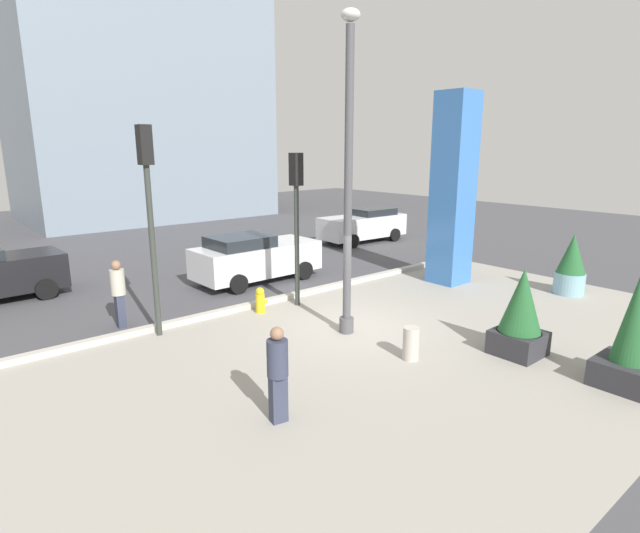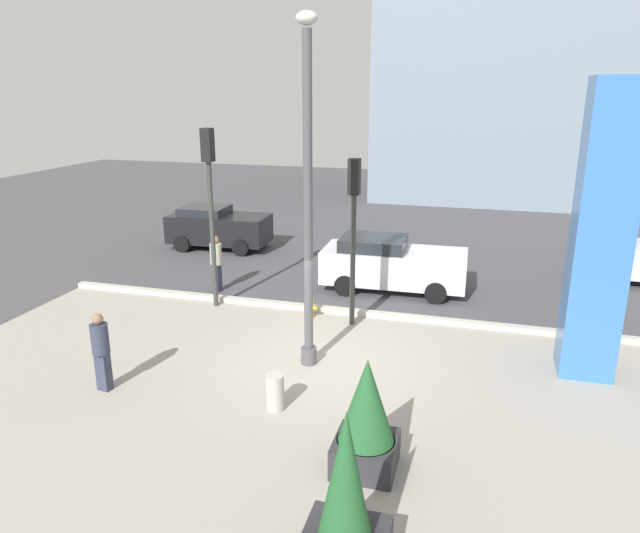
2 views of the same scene
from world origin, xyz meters
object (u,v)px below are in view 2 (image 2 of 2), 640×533
potted_plant_mid_plaza (345,509)px  car_intersection (391,264)px  traffic_light_corner (354,215)px  lamp_post (308,206)px  pedestrian_crossing (101,348)px  pedestrian_by_curb (216,261)px  traffic_light_far_side (210,191)px  potted_plant_by_pillar (366,418)px  concrete_bollard (275,392)px  fire_hydrant (309,305)px  car_curb_west (218,227)px  art_pillar_blue (601,234)px

potted_plant_mid_plaza → car_intersection: 11.45m
traffic_light_corner → lamp_post: bearing=-99.4°
lamp_post → potted_plant_mid_plaza: (2.20, -5.68, -2.74)m
pedestrian_crossing → pedestrian_by_curb: 6.44m
lamp_post → traffic_light_far_side: 4.70m
potted_plant_by_pillar → pedestrian_by_curb: size_ratio=1.13×
potted_plant_by_pillar → pedestrian_crossing: size_ratio=1.17×
potted_plant_mid_plaza → pedestrian_crossing: size_ratio=1.38×
lamp_post → concrete_bollard: bearing=-91.3°
traffic_light_corner → pedestrian_crossing: (-4.20, -4.94, -2.05)m
potted_plant_by_pillar → concrete_bollard: (-2.09, 1.37, -0.58)m
potted_plant_by_pillar → fire_hydrant: 6.84m
fire_hydrant → pedestrian_crossing: pedestrian_crossing is taller
potted_plant_mid_plaza → car_curb_west: bearing=120.7°
pedestrian_by_curb → lamp_post: bearing=-44.0°
lamp_post → concrete_bollard: 3.93m
fire_hydrant → car_curb_west: bearing=132.3°
concrete_bollard → traffic_light_far_side: bearing=126.1°
art_pillar_blue → fire_hydrant: art_pillar_blue is taller
traffic_light_corner → pedestrian_crossing: traffic_light_corner is taller
potted_plant_by_pillar → fire_hydrant: (-2.84, 6.19, -0.59)m
potted_plant_by_pillar → car_curb_west: potted_plant_by_pillar is taller
potted_plant_mid_plaza → fire_hydrant: bearing=109.7°
fire_hydrant → pedestrian_crossing: 5.88m
traffic_light_far_side → pedestrian_by_curb: 2.72m
traffic_light_far_side → fire_hydrant: bearing=-3.6°
traffic_light_far_side → pedestrian_crossing: (-0.07, -5.23, -2.43)m
art_pillar_blue → car_curb_west: (-12.45, 7.57, -2.32)m
concrete_bollard → traffic_light_far_side: traffic_light_far_side is taller
traffic_light_far_side → car_intersection: traffic_light_far_side is taller
traffic_light_corner → art_pillar_blue: bearing=-13.0°
fire_hydrant → pedestrian_crossing: bearing=-120.5°
potted_plant_mid_plaza → fire_hydrant: (-3.01, 8.38, -0.57)m
potted_plant_mid_plaza → potted_plant_by_pillar: bearing=94.3°
concrete_bollard → car_curb_west: car_curb_west is taller
fire_hydrant → traffic_light_corner: bearing=-4.9°
art_pillar_blue → car_curb_west: size_ratio=1.60×
art_pillar_blue → traffic_light_far_side: (-9.73, 1.58, 0.21)m
traffic_light_far_side → car_curb_west: 7.06m
potted_plant_mid_plaza → pedestrian_by_curb: (-6.42, 9.75, 0.06)m
lamp_post → traffic_light_corner: bearing=80.6°
art_pillar_blue → potted_plant_mid_plaza: bearing=-118.7°
fire_hydrant → traffic_light_corner: size_ratio=0.17×
potted_plant_mid_plaza → concrete_bollard: bearing=122.4°
pedestrian_by_curb → potted_plant_mid_plaza: bearing=-56.6°
concrete_bollard → car_intersection: 7.92m
art_pillar_blue → pedestrian_by_curb: (-10.25, 2.77, -2.17)m
car_intersection → car_curb_west: bearing=156.8°
art_pillar_blue → car_intersection: size_ratio=1.42×
pedestrian_by_curb → traffic_light_far_side: bearing=-66.5°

